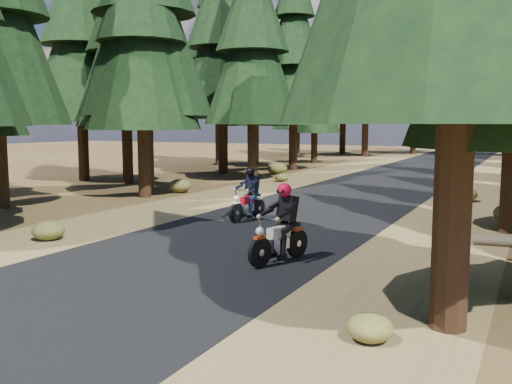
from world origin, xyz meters
TOP-DOWN VIEW (x-y plane):
  - ground at (0.00, 0.00)m, footprint 120.00×120.00m
  - road at (0.00, 5.00)m, footprint 6.00×100.00m
  - shoulder_l at (-4.60, 5.00)m, footprint 3.20×100.00m
  - shoulder_r at (4.60, 5.00)m, footprint 3.20×100.00m
  - pine_forest at (-0.02, 21.05)m, footprint 34.59×55.08m
  - understory_shrubs at (0.53, 9.66)m, footprint 15.13×30.18m
  - rider_lead at (1.92, -1.26)m, footprint 1.06×1.96m
  - rider_follow at (-1.08, 3.10)m, footprint 0.78×1.85m

SIDE VIEW (x-z plane):
  - ground at x=0.00m, z-range 0.00..0.00m
  - shoulder_l at x=-4.60m, z-range 0.00..0.01m
  - shoulder_r at x=4.60m, z-range 0.00..0.01m
  - road at x=0.00m, z-range 0.00..0.01m
  - understory_shrubs at x=0.53m, z-range -0.06..0.63m
  - rider_follow at x=-1.08m, z-range -0.26..1.34m
  - rider_lead at x=1.92m, z-range -0.27..1.40m
  - pine_forest at x=-0.02m, z-range -0.27..16.05m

